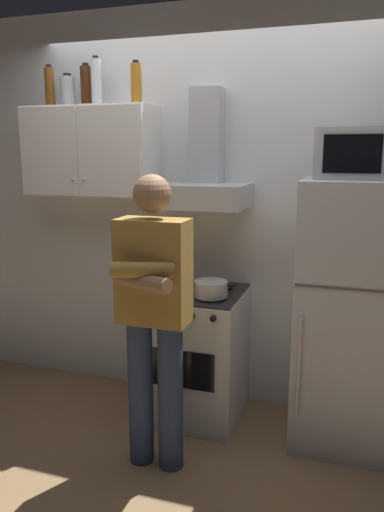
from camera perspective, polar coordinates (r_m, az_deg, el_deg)
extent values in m
plane|color=olive|center=(3.35, 0.00, -19.60)|extent=(7.00, 7.00, 0.00)
cube|color=white|center=(3.46, 3.11, 5.20)|extent=(4.80, 0.10, 2.70)
cube|color=white|center=(3.55, -11.42, 11.63)|extent=(0.90, 0.34, 0.60)
cube|color=white|center=(3.52, -16.11, 11.40)|extent=(0.43, 0.01, 0.58)
cube|color=white|center=(3.29, -9.47, 11.70)|extent=(0.43, 0.01, 0.58)
sphere|color=#B2B2B7|center=(3.42, -13.45, 8.51)|extent=(0.02, 0.02, 0.02)
sphere|color=#B2B2B7|center=(3.38, -12.28, 8.53)|extent=(0.02, 0.02, 0.02)
cube|color=silver|center=(3.38, 0.52, -11.20)|extent=(0.60, 0.60, 0.85)
cube|color=black|center=(3.24, 0.54, -4.17)|extent=(0.59, 0.59, 0.01)
cube|color=black|center=(3.11, -1.22, -12.86)|extent=(0.42, 0.01, 0.24)
cylinder|color=black|center=(3.17, -2.37, -4.32)|extent=(0.16, 0.16, 0.01)
cylinder|color=black|center=(3.09, 2.17, -4.74)|extent=(0.16, 0.16, 0.01)
cylinder|color=black|center=(3.39, -0.94, -3.25)|extent=(0.16, 0.16, 0.01)
cylinder|color=black|center=(3.31, 3.32, -3.61)|extent=(0.16, 0.16, 0.01)
cylinder|color=black|center=(3.04, -4.87, -6.39)|extent=(0.04, 0.02, 0.04)
cylinder|color=black|center=(3.00, -2.57, -6.65)|extent=(0.04, 0.02, 0.04)
cylinder|color=black|center=(2.95, -0.01, -6.92)|extent=(0.04, 0.02, 0.04)
cylinder|color=black|center=(2.92, 2.44, -7.17)|extent=(0.04, 0.02, 0.04)
cube|color=#B7BABF|center=(3.20, 1.00, 6.92)|extent=(0.60, 0.44, 0.15)
cube|color=#B7BABF|center=(3.32, 1.75, 13.57)|extent=(0.20, 0.16, 0.60)
cube|color=silver|center=(3.12, 17.54, -6.47)|extent=(0.60, 0.60, 1.60)
cube|color=#4C4C4C|center=(2.76, 17.74, -3.66)|extent=(0.59, 0.01, 0.01)
cylinder|color=silver|center=(2.92, 12.10, -12.50)|extent=(0.02, 0.02, 0.60)
cube|color=#B7BABF|center=(2.99, 18.68, 11.05)|extent=(0.48, 0.36, 0.28)
cube|color=black|center=(2.80, 17.86, 11.08)|extent=(0.30, 0.01, 0.20)
cylinder|color=navy|center=(2.92, -5.90, -15.19)|extent=(0.14, 0.14, 0.85)
cylinder|color=navy|center=(2.86, -2.47, -15.77)|extent=(0.14, 0.14, 0.85)
cube|color=olive|center=(2.64, -4.43, -1.77)|extent=(0.38, 0.20, 0.56)
cylinder|color=olive|center=(2.51, -5.67, -1.60)|extent=(0.33, 0.17, 0.08)
cylinder|color=#8C6647|center=(2.52, -5.65, -2.93)|extent=(0.33, 0.17, 0.08)
sphere|color=#8C6647|center=(2.58, -4.58, 7.12)|extent=(0.20, 0.20, 0.20)
cylinder|color=#B7BABF|center=(3.07, 2.18, -3.76)|extent=(0.21, 0.21, 0.10)
cylinder|color=black|center=(3.10, -0.11, -2.96)|extent=(0.05, 0.01, 0.01)
cylinder|color=black|center=(3.03, 4.53, -3.34)|extent=(0.05, 0.01, 0.01)
cylinder|color=silver|center=(3.55, -10.89, 18.90)|extent=(0.07, 0.07, 0.30)
cylinder|color=black|center=(3.57, -11.00, 21.42)|extent=(0.04, 0.04, 0.02)
cylinder|color=brown|center=(3.70, -15.97, 18.05)|extent=(0.07, 0.07, 0.25)
cylinder|color=black|center=(3.72, -16.10, 20.15)|extent=(0.04, 0.04, 0.02)
cylinder|color=#B7721E|center=(3.39, -6.40, 18.98)|extent=(0.07, 0.07, 0.25)
cylinder|color=black|center=(3.41, -6.46, 21.21)|extent=(0.04, 0.04, 0.02)
cylinder|color=#47230F|center=(3.63, -12.00, 18.43)|extent=(0.08, 0.08, 0.26)
cylinder|color=black|center=(3.65, -12.11, 20.62)|extent=(0.04, 0.04, 0.02)
cylinder|color=#B2B5BA|center=(3.66, -14.02, 17.77)|extent=(0.10, 0.10, 0.20)
cylinder|color=black|center=(3.67, -14.11, 19.45)|extent=(0.05, 0.05, 0.02)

